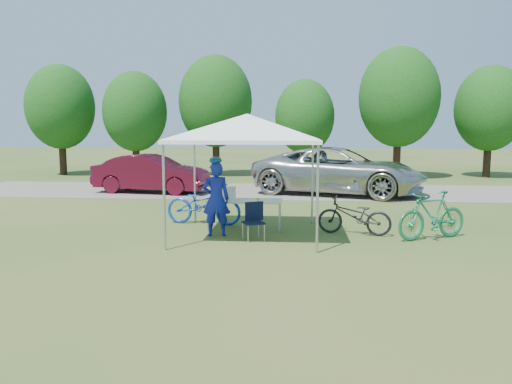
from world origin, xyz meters
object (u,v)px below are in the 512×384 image
folding_table (245,202)px  cooler (227,193)px  sedan (152,174)px  cyclist (216,199)px  folding_chair (254,218)px  bike_dark (354,216)px  bike_blue (204,204)px  minivan (339,171)px  bike_green (432,215)px

folding_table → cooler: (-0.44, 0.00, 0.20)m
cooler → sedan: (-3.76, 6.60, -0.15)m
cooler → cyclist: cyclist is taller
folding_chair → cooler: 1.31m
folding_chair → sedan: size_ratio=0.19×
cooler → bike_dark: bearing=-6.5°
sedan → folding_chair: bearing=-140.6°
cyclist → bike_blue: bearing=-78.5°
folding_chair → bike_dark: size_ratio=0.49×
folding_chair → minivan: 8.13m
cyclist → bike_green: bearing=170.1°
cyclist → sedan: bearing=-73.9°
cyclist → bike_dark: cyclist is taller
cyclist → bike_dark: bearing=176.5°
cooler → cyclist: 0.72m
bike_blue → sedan: (-3.08, 5.97, 0.22)m
bike_blue → sedan: sedan is taller
folding_chair → bike_dark: (2.24, 0.67, -0.04)m
bike_green → sedan: 11.09m
cyclist → bike_blue: (-0.53, 1.34, -0.32)m
folding_table → cyclist: bearing=-129.3°
folding_chair → bike_green: bearing=-19.4°
folding_chair → cyclist: (-0.88, 0.30, 0.36)m
folding_table → cooler: bearing=180.0°
cyclist → sedan: 8.15m
folding_table → bike_dark: size_ratio=1.06×
folding_chair → bike_blue: 2.16m
bike_blue → bike_dark: 3.77m
sedan → cyclist: bearing=-144.8°
cooler → minivan: (3.21, 6.73, -0.00)m
cooler → bike_blue: bearing=136.8°
cooler → minivan: 7.45m
bike_blue → cyclist: bearing=-149.3°
folding_chair → bike_green: 3.89m
folding_table → minivan: minivan is taller
folding_table → folding_chair: (0.30, -1.01, -0.20)m
sedan → cooler: bearing=-141.5°
folding_table → cyclist: 0.93m
folding_table → bike_green: size_ratio=1.00×
minivan → bike_dark: bearing=-164.0°
folding_table → sedan: size_ratio=0.41×
sedan → bike_green: bearing=-122.2°
bike_blue → bike_dark: bike_blue is taller
cyclist → bike_green: size_ratio=0.95×
bike_blue → minivan: 7.24m
cyclist → bike_blue: cyclist is taller
cooler → cyclist: size_ratio=0.26×
folding_chair → bike_green: size_ratio=0.46×
folding_table → folding_chair: bearing=-73.6°
sedan → folding_table: bearing=-138.7°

